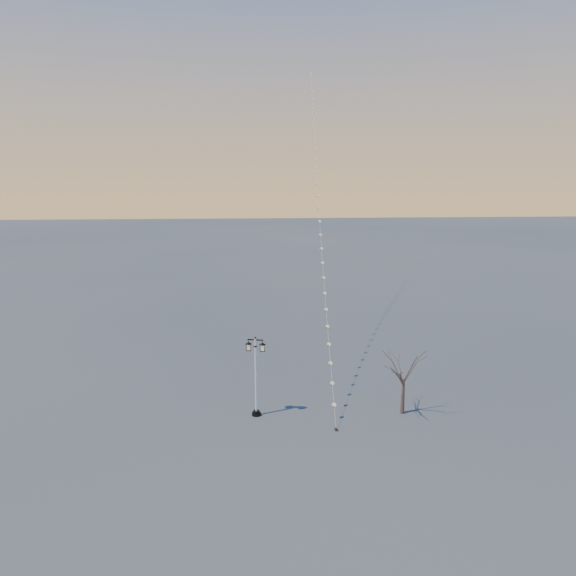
{
  "coord_description": "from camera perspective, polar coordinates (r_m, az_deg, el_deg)",
  "views": [
    {
      "loc": [
        -2.66,
        -28.01,
        14.86
      ],
      "look_at": [
        -0.27,
        5.36,
        7.38
      ],
      "focal_mm": 31.76,
      "sensor_mm": 36.0,
      "label": 1
    }
  ],
  "objects": [
    {
      "name": "street_lamp",
      "position": [
        32.02,
        -3.63,
        -9.42
      ],
      "size": [
        1.3,
        0.64,
        5.18
      ],
      "rotation": [
        0.0,
        0.0,
        -0.22
      ],
      "color": "black",
      "rests_on": "ground"
    },
    {
      "name": "ground",
      "position": [
        31.81,
        1.21,
        -15.25
      ],
      "size": [
        300.0,
        300.0,
        0.0
      ],
      "primitive_type": "plane",
      "color": "#4B4C4C",
      "rests_on": "ground"
    },
    {
      "name": "kite_train",
      "position": [
        47.06,
        3.49,
        10.94
      ],
      "size": [
        3.29,
        39.17,
        27.28
      ],
      "rotation": [
        0.0,
        0.0,
        -0.09
      ],
      "color": "#2D221B",
      "rests_on": "ground"
    },
    {
      "name": "bare_tree",
      "position": [
        33.0,
        12.89,
        -8.9
      ],
      "size": [
        2.56,
        2.56,
        4.24
      ],
      "rotation": [
        0.0,
        0.0,
        0.28
      ],
      "color": "#4A382C",
      "rests_on": "ground"
    }
  ]
}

